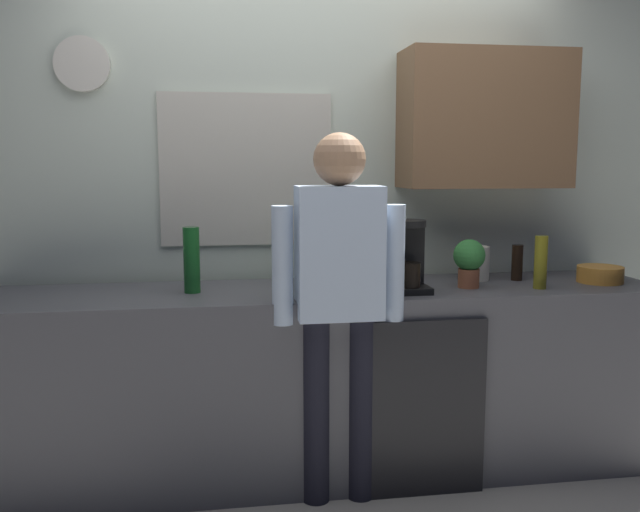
# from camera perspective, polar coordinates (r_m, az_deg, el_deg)

# --- Properties ---
(ground_plane) EXTENTS (8.00, 8.00, 0.00)m
(ground_plane) POSITION_cam_1_polar(r_m,az_deg,el_deg) (3.18, 1.54, -19.75)
(ground_plane) COLOR #9E998E
(kitchen_counter) EXTENTS (3.20, 0.64, 0.89)m
(kitchen_counter) POSITION_cam_1_polar(r_m,az_deg,el_deg) (3.28, 0.60, -10.43)
(kitchen_counter) COLOR #4C4C51
(kitchen_counter) RESTS_ON ground_plane
(dishwasher_panel) EXTENTS (0.56, 0.02, 0.80)m
(dishwasher_panel) POSITION_cam_1_polar(r_m,az_deg,el_deg) (3.07, 8.78, -12.68)
(dishwasher_panel) COLOR black
(dishwasher_panel) RESTS_ON ground_plane
(back_wall_assembly) EXTENTS (4.80, 0.42, 2.60)m
(back_wall_assembly) POSITION_cam_1_polar(r_m,az_deg,el_deg) (3.53, 1.10, 5.90)
(back_wall_assembly) COLOR silver
(back_wall_assembly) RESTS_ON ground_plane
(coffee_maker) EXTENTS (0.20, 0.20, 0.33)m
(coffee_maker) POSITION_cam_1_polar(r_m,az_deg,el_deg) (3.11, 7.20, -0.29)
(coffee_maker) COLOR black
(coffee_maker) RESTS_ON kitchen_counter
(bottle_olive_oil) EXTENTS (0.06, 0.06, 0.25)m
(bottle_olive_oil) POSITION_cam_1_polar(r_m,az_deg,el_deg) (3.31, 18.15, -0.50)
(bottle_olive_oil) COLOR olive
(bottle_olive_oil) RESTS_ON kitchen_counter
(bottle_green_wine) EXTENTS (0.07, 0.07, 0.30)m
(bottle_green_wine) POSITION_cam_1_polar(r_m,az_deg,el_deg) (3.10, -10.80, -0.33)
(bottle_green_wine) COLOR #195923
(bottle_green_wine) RESTS_ON kitchen_counter
(bottle_clear_soda) EXTENTS (0.09, 0.09, 0.28)m
(bottle_clear_soda) POSITION_cam_1_polar(r_m,az_deg,el_deg) (3.19, -1.41, -0.15)
(bottle_clear_soda) COLOR #2D8C33
(bottle_clear_soda) RESTS_ON kitchen_counter
(bottle_dark_sauce) EXTENTS (0.06, 0.06, 0.18)m
(bottle_dark_sauce) POSITION_cam_1_polar(r_m,az_deg,el_deg) (3.52, 16.33, -0.54)
(bottle_dark_sauce) COLOR black
(bottle_dark_sauce) RESTS_ON kitchen_counter
(bottle_amber_beer) EXTENTS (0.06, 0.06, 0.23)m
(bottle_amber_beer) POSITION_cam_1_polar(r_m,az_deg,el_deg) (3.05, 1.38, -0.99)
(bottle_amber_beer) COLOR brown
(bottle_amber_beer) RESTS_ON kitchen_counter
(cup_blue_mug) EXTENTS (0.08, 0.08, 0.10)m
(cup_blue_mug) POSITION_cam_1_polar(r_m,az_deg,el_deg) (3.32, 5.08, -1.43)
(cup_blue_mug) COLOR #3351B2
(cup_blue_mug) RESTS_ON kitchen_counter
(mixing_bowl) EXTENTS (0.22, 0.22, 0.08)m
(mixing_bowl) POSITION_cam_1_polar(r_m,az_deg,el_deg) (3.60, 22.59, -1.44)
(mixing_bowl) COLOR orange
(mixing_bowl) RESTS_ON kitchen_counter
(potted_plant) EXTENTS (0.15, 0.15, 0.23)m
(potted_plant) POSITION_cam_1_polar(r_m,az_deg,el_deg) (3.25, 12.49, -0.33)
(potted_plant) COLOR #9E5638
(potted_plant) RESTS_ON kitchen_counter
(dish_soap) EXTENTS (0.06, 0.06, 0.18)m
(dish_soap) POSITION_cam_1_polar(r_m,az_deg,el_deg) (3.08, 3.98, -1.63)
(dish_soap) COLOR yellow
(dish_soap) RESTS_ON kitchen_counter
(storage_canister) EXTENTS (0.14, 0.14, 0.17)m
(storage_canister) POSITION_cam_1_polar(r_m,az_deg,el_deg) (3.48, 12.99, -0.59)
(storage_canister) COLOR silver
(storage_canister) RESTS_ON kitchen_counter
(person_at_sink) EXTENTS (0.57, 0.22, 1.60)m
(person_at_sink) POSITION_cam_1_polar(r_m,az_deg,el_deg) (2.86, 1.61, -2.71)
(person_at_sink) COLOR black
(person_at_sink) RESTS_ON ground_plane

